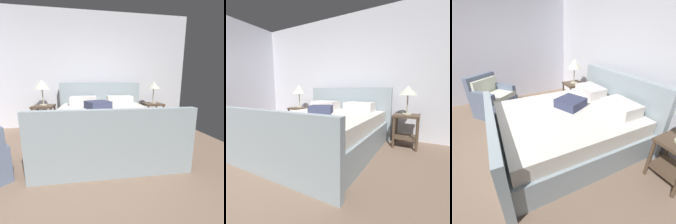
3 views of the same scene
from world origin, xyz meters
TOP-DOWN VIEW (x-y plane):
  - ground_plane at (0.00, 0.00)m, footprint 4.81×5.36m
  - wall_back at (0.00, 2.74)m, footprint 4.93×0.12m
  - bed at (0.20, 1.45)m, footprint 1.94×2.26m
  - nightstand_right at (1.48, 2.27)m, footprint 0.44×0.44m
  - table_lamp_right at (1.48, 2.27)m, footprint 0.33×0.33m
  - nightstand_left at (-1.08, 2.30)m, footprint 0.44×0.44m
  - table_lamp_left at (-1.08, 2.30)m, footprint 0.33×0.33m

SIDE VIEW (x-z plane):
  - ground_plane at x=0.00m, z-range -0.02..0.00m
  - bed at x=0.20m, z-range -0.20..0.89m
  - nightstand_right at x=1.48m, z-range 0.10..0.70m
  - nightstand_left at x=-1.08m, z-range 0.10..0.70m
  - table_lamp_right at x=1.48m, z-range 0.76..1.28m
  - table_lamp_left at x=-1.08m, z-range 0.77..1.33m
  - wall_back at x=0.00m, z-range 0.00..2.76m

